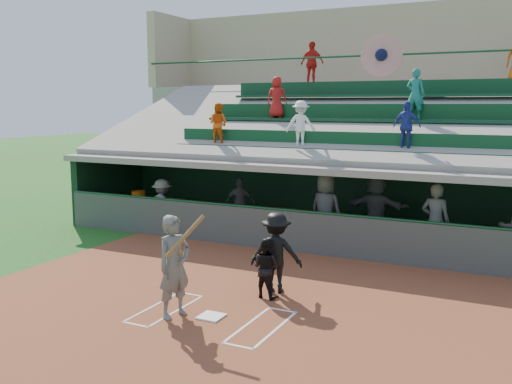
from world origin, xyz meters
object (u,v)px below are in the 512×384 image
at_px(home_plate, 211,316).
at_px(catcher, 266,268).
at_px(water_cooler, 138,197).
at_px(batter_at_plate, 174,266).
at_px(white_table, 141,214).

distance_m(home_plate, catcher, 1.62).
bearing_deg(home_plate, water_cooler, 136.16).
distance_m(home_plate, batter_at_plate, 1.15).
bearing_deg(home_plate, catcher, 73.61).
bearing_deg(white_table, water_cooler, -130.08).
bearing_deg(water_cooler, white_table, 37.92).
bearing_deg(water_cooler, catcher, -34.35).
distance_m(home_plate, water_cooler, 8.72).
relative_size(home_plate, water_cooler, 1.00).
relative_size(home_plate, white_table, 0.58).
bearing_deg(catcher, home_plate, 82.61).
distance_m(white_table, water_cooler, 0.54).
distance_m(batter_at_plate, catcher, 2.02).
xyz_separation_m(batter_at_plate, water_cooler, (-5.65, 6.27, -0.07)).
distance_m(catcher, water_cooler, 8.10).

